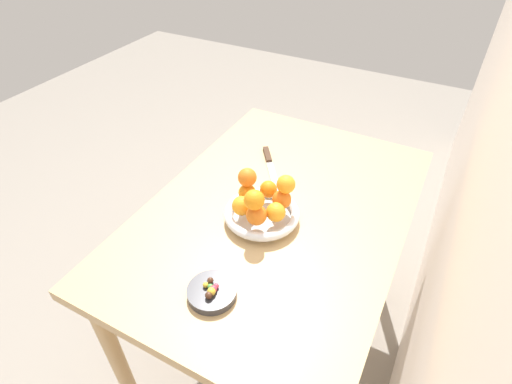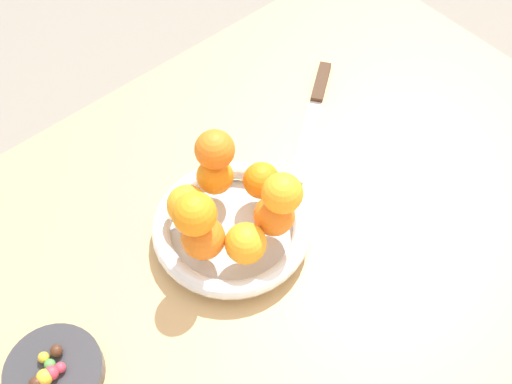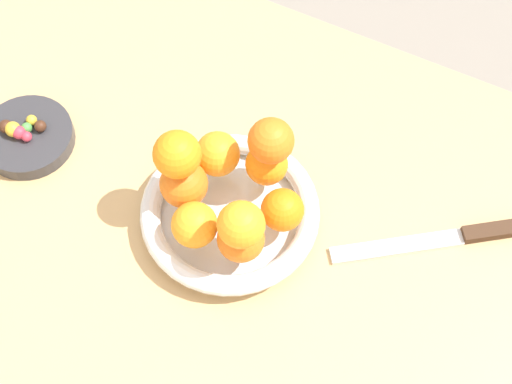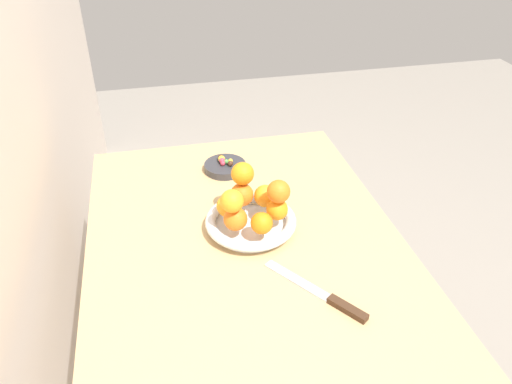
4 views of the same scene
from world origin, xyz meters
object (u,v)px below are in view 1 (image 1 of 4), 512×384
(orange_3, at_px, (242,206))
(candy_ball_6, at_px, (216,286))
(fruit_bowl, at_px, (262,214))
(candy_ball_2, at_px, (214,289))
(orange_4, at_px, (256,215))
(candy_ball_0, at_px, (211,291))
(knife, at_px, (270,165))
(dining_table, at_px, (277,229))
(candy_dish, at_px, (212,292))
(candy_ball_4, at_px, (210,287))
(orange_2, at_px, (247,193))
(orange_5, at_px, (276,212))
(candy_ball_1, at_px, (206,285))
(candy_ball_3, at_px, (210,280))
(orange_0, at_px, (282,199))
(orange_7, at_px, (286,184))
(candy_ball_5, at_px, (207,295))
(orange_6, at_px, (247,177))
(orange_8, at_px, (254,200))
(orange_1, at_px, (268,190))

(orange_3, height_order, candy_ball_6, orange_3)
(fruit_bowl, bearing_deg, candy_ball_2, 4.49)
(orange_4, relative_size, candy_ball_0, 2.85)
(fruit_bowl, bearing_deg, knife, -158.96)
(dining_table, relative_size, candy_ball_2, 59.48)
(candy_dish, xyz_separation_m, candy_ball_4, (-0.00, -0.00, 0.02))
(candy_dish, relative_size, orange_2, 2.31)
(orange_5, xyz_separation_m, candy_ball_6, (0.27, -0.03, -0.04))
(candy_ball_1, bearing_deg, candy_ball_3, 169.10)
(candy_ball_2, bearing_deg, candy_ball_6, -174.95)
(candy_dish, bearing_deg, candy_ball_0, 29.12)
(orange_0, bearing_deg, candy_ball_1, -8.03)
(orange_5, height_order, orange_7, orange_7)
(candy_dish, height_order, orange_2, orange_2)
(candy_ball_0, xyz_separation_m, knife, (-0.57, -0.12, -0.03))
(orange_3, relative_size, candy_ball_1, 3.93)
(candy_ball_2, height_order, candy_ball_3, candy_ball_2)
(candy_dish, relative_size, candy_ball_0, 5.90)
(candy_ball_5, bearing_deg, candy_ball_2, 164.32)
(candy_dish, bearing_deg, candy_ball_2, 74.64)
(orange_3, bearing_deg, dining_table, 147.40)
(dining_table, distance_m, candy_ball_3, 0.37)
(orange_0, bearing_deg, orange_2, -80.22)
(orange_7, relative_size, candy_ball_5, 2.94)
(candy_dish, height_order, orange_7, orange_7)
(orange_3, bearing_deg, candy_ball_5, 12.69)
(orange_7, relative_size, candy_ball_0, 2.61)
(orange_0, xyz_separation_m, candy_ball_3, (0.32, -0.04, -0.04))
(candy_dish, bearing_deg, dining_table, 178.80)
(orange_0, height_order, candy_ball_6, orange_0)
(orange_6, distance_m, orange_8, 0.11)
(dining_table, bearing_deg, orange_4, -5.10)
(orange_4, xyz_separation_m, candy_ball_2, (0.25, 0.01, -0.04))
(orange_2, distance_m, candy_ball_2, 0.34)
(orange_0, relative_size, candy_ball_0, 2.73)
(orange_8, height_order, candy_ball_1, orange_8)
(candy_ball_4, distance_m, candy_ball_6, 0.01)
(orange_5, height_order, candy_ball_6, orange_5)
(candy_dish, relative_size, candy_ball_2, 6.69)
(fruit_bowl, xyz_separation_m, orange_7, (-0.04, 0.05, 0.10))
(candy_dish, distance_m, knife, 0.57)
(dining_table, relative_size, candy_ball_6, 78.20)
(orange_5, xyz_separation_m, orange_8, (0.04, -0.05, 0.06))
(orange_6, height_order, orange_7, orange_7)
(orange_3, relative_size, knife, 0.26)
(orange_5, relative_size, knife, 0.25)
(orange_4, bearing_deg, candy_ball_2, 2.99)
(candy_ball_1, bearing_deg, orange_4, 176.79)
(knife, bearing_deg, fruit_bowl, 21.04)
(orange_7, bearing_deg, orange_1, -105.09)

